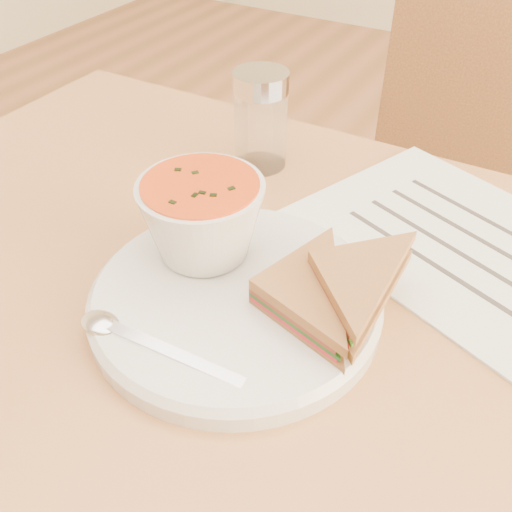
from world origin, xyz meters
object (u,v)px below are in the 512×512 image
Objects in this scene: chair_far at (454,268)px; soup_bowl at (203,222)px; plate at (236,300)px; condiment_shaker at (261,120)px; dining_table at (251,501)px.

soup_bowl is at bearing 63.96° from chair_far.
plate is at bearing -30.41° from soup_bowl.
condiment_shaker is (-0.11, 0.23, 0.05)m from plate.
soup_bowl reaches higher than dining_table.
plate is at bearing 70.60° from chair_far.
plate is (-0.13, -0.52, 0.30)m from chair_far.
plate is 0.26m from condiment_shaker.
chair_far is 0.61m from plate.
dining_table is at bearing 54.73° from plate.
soup_bowl is at bearing 149.59° from plate.
soup_bowl is (-0.06, 0.02, 0.43)m from dining_table.
dining_table is 0.53m from chair_far.
condiment_shaker is at bearing 117.25° from dining_table.
chair_far reaches higher than dining_table.
chair_far is at bearing 76.32° from plate.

